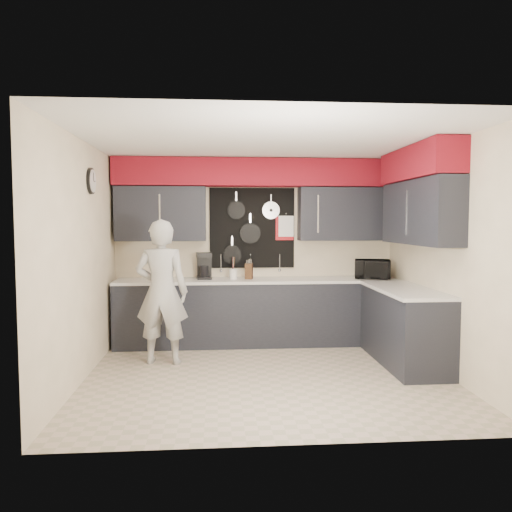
{
  "coord_description": "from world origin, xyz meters",
  "views": [
    {
      "loc": [
        -0.55,
        -5.44,
        1.72
      ],
      "look_at": [
        -0.09,
        0.5,
        1.31
      ],
      "focal_mm": 35.0,
      "sensor_mm": 36.0,
      "label": 1
    }
  ],
  "objects": [
    {
      "name": "utensil_crock",
      "position": [
        -0.33,
        1.46,
        0.99
      ],
      "size": [
        0.11,
        0.11,
        0.14
      ],
      "primitive_type": "cylinder",
      "color": "white",
      "rests_on": "base_cabinets"
    },
    {
      "name": "person",
      "position": [
        -1.22,
        0.59,
        0.87
      ],
      "size": [
        0.68,
        0.49,
        1.75
      ],
      "primitive_type": "imported",
      "rotation": [
        0.0,
        0.0,
        3.03
      ],
      "color": "#ACADAA",
      "rests_on": "ground"
    },
    {
      "name": "left_wall_assembly",
      "position": [
        -1.99,
        0.02,
        1.33
      ],
      "size": [
        0.05,
        3.5,
        2.6
      ],
      "color": "#F6E3BE",
      "rests_on": "ground"
    },
    {
      "name": "base_cabinets",
      "position": [
        0.49,
        1.13,
        0.46
      ],
      "size": [
        3.95,
        2.2,
        0.92
      ],
      "color": "black",
      "rests_on": "ground"
    },
    {
      "name": "back_wall_assembly",
      "position": [
        0.01,
        1.6,
        2.01
      ],
      "size": [
        4.0,
        0.36,
        2.6
      ],
      "color": "#F6E3BE",
      "rests_on": "ground"
    },
    {
      "name": "right_wall_assembly",
      "position": [
        1.85,
        0.26,
        1.94
      ],
      "size": [
        0.36,
        3.5,
        2.6
      ],
      "color": "#F6E3BE",
      "rests_on": "ground"
    },
    {
      "name": "microwave",
      "position": [
        1.61,
        1.37,
        1.05
      ],
      "size": [
        0.55,
        0.44,
        0.27
      ],
      "primitive_type": "imported",
      "rotation": [
        0.0,
        0.0,
        -0.27
      ],
      "color": "black",
      "rests_on": "base_cabinets"
    },
    {
      "name": "coffee_maker",
      "position": [
        -0.74,
        1.51,
        1.11
      ],
      "size": [
        0.23,
        0.27,
        0.37
      ],
      "rotation": [
        0.0,
        0.0,
        0.11
      ],
      "color": "black",
      "rests_on": "base_cabinets"
    },
    {
      "name": "ground",
      "position": [
        0.0,
        0.0,
        0.0
      ],
      "size": [
        4.0,
        4.0,
        0.0
      ],
      "primitive_type": "plane",
      "color": "#B7A18E",
      "rests_on": "ground"
    },
    {
      "name": "knife_block",
      "position": [
        -0.12,
        1.43,
        1.03
      ],
      "size": [
        0.12,
        0.12,
        0.22
      ],
      "primitive_type": "cube",
      "rotation": [
        0.0,
        0.0,
        -0.25
      ],
      "color": "black",
      "rests_on": "base_cabinets"
    }
  ]
}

